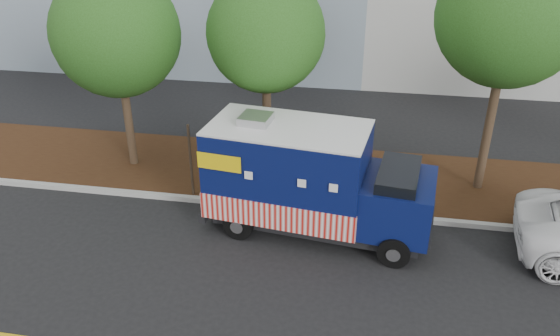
# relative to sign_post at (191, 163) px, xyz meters

# --- Properties ---
(ground) EXTENTS (120.00, 120.00, 0.00)m
(ground) POSITION_rel_sign_post_xyz_m (2.54, -1.55, -1.20)
(ground) COLOR black
(ground) RESTS_ON ground
(curb) EXTENTS (120.00, 0.18, 0.15)m
(curb) POSITION_rel_sign_post_xyz_m (2.54, -0.15, -1.12)
(curb) COLOR #9E9E99
(curb) RESTS_ON ground
(mulch_strip) EXTENTS (120.00, 4.00, 0.15)m
(mulch_strip) POSITION_rel_sign_post_xyz_m (2.54, 1.95, -1.12)
(mulch_strip) COLOR #321A0D
(mulch_strip) RESTS_ON ground
(tree_a) EXTENTS (3.79, 3.79, 6.32)m
(tree_a) POSITION_rel_sign_post_xyz_m (-2.57, 1.65, 3.21)
(tree_a) COLOR #38281C
(tree_a) RESTS_ON ground
(tree_b) EXTENTS (3.38, 3.38, 6.28)m
(tree_b) POSITION_rel_sign_post_xyz_m (1.90, 1.74, 3.37)
(tree_b) COLOR #38281C
(tree_b) RESTS_ON ground
(tree_c) EXTENTS (3.88, 3.88, 7.25)m
(tree_c) POSITION_rel_sign_post_xyz_m (8.38, 1.92, 4.10)
(tree_c) COLOR #38281C
(tree_c) RESTS_ON ground
(sign_post) EXTENTS (0.06, 0.06, 2.40)m
(sign_post) POSITION_rel_sign_post_xyz_m (0.00, 0.00, 0.00)
(sign_post) COLOR #473828
(sign_post) RESTS_ON ground
(food_truck) EXTENTS (6.17, 2.94, 3.13)m
(food_truck) POSITION_rel_sign_post_xyz_m (3.49, -0.95, 0.22)
(food_truck) COLOR black
(food_truck) RESTS_ON ground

